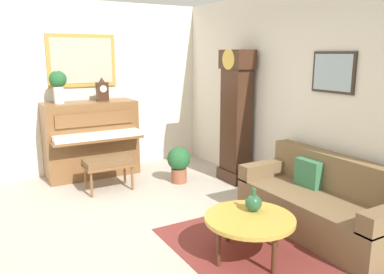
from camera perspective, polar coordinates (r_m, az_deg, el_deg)
ground_plane at (r=4.56m, az=-9.80°, el=-14.14°), size 6.40×6.00×0.10m
wall_left at (r=6.63m, az=-18.07°, el=6.87°), size 0.13×4.90×2.80m
wall_back at (r=5.40m, az=14.39°, el=5.92°), size 5.30×0.13×2.80m
area_rug at (r=4.10m, az=10.40°, el=-16.53°), size 2.10×1.50×0.01m
piano at (r=6.45m, az=-14.67°, el=-0.24°), size 0.87×1.44×1.21m
piano_bench at (r=5.72m, az=-12.29°, el=-3.85°), size 0.42×0.70×0.48m
grandfather_clock at (r=5.94m, az=6.47°, el=2.49°), size 0.52×0.34×2.03m
couch at (r=4.62m, az=18.58°, el=-9.38°), size 1.90×0.80×0.84m
coffee_table at (r=3.86m, az=8.52°, el=-12.00°), size 0.88×0.88×0.42m
mantel_clock at (r=6.39m, az=-13.13°, el=6.73°), size 0.13×0.18×0.38m
flower_vase at (r=6.22m, az=-19.21°, el=7.56°), size 0.26×0.26×0.58m
green_jug at (r=3.96m, az=9.08°, el=-9.57°), size 0.17×0.17×0.24m
potted_plant at (r=5.96m, az=-1.95°, el=-3.75°), size 0.36×0.36×0.56m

